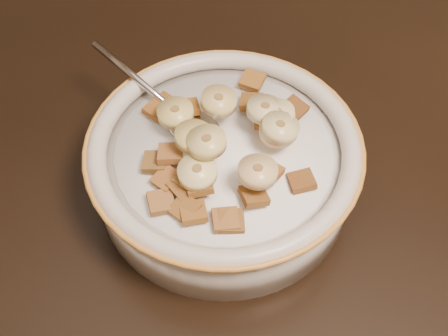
% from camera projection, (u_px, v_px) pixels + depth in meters
% --- Properties ---
extents(table, '(1.43, 0.95, 0.04)m').
position_uv_depth(table, '(323.00, 180.00, 0.55)').
color(table, black).
rests_on(table, floor).
extents(cereal_bowl, '(0.23, 0.23, 0.05)m').
position_uv_depth(cereal_bowl, '(224.00, 170.00, 0.50)').
color(cereal_bowl, silver).
rests_on(cereal_bowl, table).
extents(milk, '(0.19, 0.19, 0.00)m').
position_uv_depth(milk, '(224.00, 151.00, 0.48)').
color(milk, white).
rests_on(milk, cereal_bowl).
extents(spoon, '(0.06, 0.06, 0.01)m').
position_uv_depth(spoon, '(193.00, 126.00, 0.49)').
color(spoon, '#B4B4B4').
rests_on(spoon, cereal_bowl).
extents(cereal_square_0, '(0.03, 0.03, 0.01)m').
position_uv_depth(cereal_square_0, '(231.00, 221.00, 0.43)').
color(cereal_square_0, brown).
rests_on(cereal_square_0, milk).
extents(cereal_square_1, '(0.03, 0.03, 0.01)m').
position_uv_depth(cereal_square_1, '(294.00, 109.00, 0.50)').
color(cereal_square_1, brown).
rests_on(cereal_square_1, milk).
extents(cereal_square_2, '(0.03, 0.03, 0.01)m').
position_uv_depth(cereal_square_2, '(164.00, 105.00, 0.50)').
color(cereal_square_2, brown).
rests_on(cereal_square_2, milk).
extents(cereal_square_3, '(0.02, 0.02, 0.01)m').
position_uv_depth(cereal_square_3, '(157.00, 110.00, 0.50)').
color(cereal_square_3, brown).
rests_on(cereal_square_3, milk).
extents(cereal_square_4, '(0.03, 0.03, 0.01)m').
position_uv_depth(cereal_square_4, '(193.00, 212.00, 0.43)').
color(cereal_square_4, brown).
rests_on(cereal_square_4, milk).
extents(cereal_square_5, '(0.03, 0.03, 0.01)m').
position_uv_depth(cereal_square_5, '(188.00, 107.00, 0.49)').
color(cereal_square_5, '#9D571C').
rests_on(cereal_square_5, milk).
extents(cereal_square_6, '(0.03, 0.03, 0.01)m').
position_uv_depth(cereal_square_6, '(265.00, 119.00, 0.48)').
color(cereal_square_6, '#8F5C22').
rests_on(cereal_square_6, milk).
extents(cereal_square_7, '(0.03, 0.03, 0.01)m').
position_uv_depth(cereal_square_7, '(185.00, 209.00, 0.43)').
color(cereal_square_7, brown).
rests_on(cereal_square_7, milk).
extents(cereal_square_8, '(0.03, 0.03, 0.01)m').
position_uv_depth(cereal_square_8, '(184.00, 186.00, 0.44)').
color(cereal_square_8, brown).
rests_on(cereal_square_8, milk).
extents(cereal_square_9, '(0.03, 0.03, 0.01)m').
position_uv_depth(cereal_square_9, '(226.00, 220.00, 0.43)').
color(cereal_square_9, olive).
rests_on(cereal_square_9, milk).
extents(cereal_square_10, '(0.03, 0.03, 0.01)m').
position_uv_depth(cereal_square_10, '(265.00, 107.00, 0.49)').
color(cereal_square_10, '#9C6533').
rests_on(cereal_square_10, milk).
extents(cereal_square_11, '(0.02, 0.03, 0.01)m').
position_uv_depth(cereal_square_11, '(251.00, 102.00, 0.50)').
color(cereal_square_11, brown).
rests_on(cereal_square_11, milk).
extents(cereal_square_12, '(0.03, 0.03, 0.01)m').
position_uv_depth(cereal_square_12, '(161.00, 202.00, 0.44)').
color(cereal_square_12, brown).
rests_on(cereal_square_12, milk).
extents(cereal_square_13, '(0.03, 0.03, 0.01)m').
position_uv_depth(cereal_square_13, '(155.00, 162.00, 0.46)').
color(cereal_square_13, brown).
rests_on(cereal_square_13, milk).
extents(cereal_square_14, '(0.03, 0.03, 0.01)m').
position_uv_depth(cereal_square_14, '(254.00, 196.00, 0.44)').
color(cereal_square_14, brown).
rests_on(cereal_square_14, milk).
extents(cereal_square_15, '(0.02, 0.02, 0.01)m').
position_uv_depth(cereal_square_15, '(268.00, 172.00, 0.45)').
color(cereal_square_15, brown).
rests_on(cereal_square_15, milk).
extents(cereal_square_16, '(0.03, 0.03, 0.01)m').
position_uv_depth(cereal_square_16, '(170.00, 153.00, 0.46)').
color(cereal_square_16, '#995A2C').
rests_on(cereal_square_16, milk).
extents(cereal_square_17, '(0.02, 0.02, 0.01)m').
position_uv_depth(cereal_square_17, '(252.00, 80.00, 0.52)').
color(cereal_square_17, brown).
rests_on(cereal_square_17, milk).
extents(cereal_square_18, '(0.03, 0.03, 0.01)m').
position_uv_depth(cereal_square_18, '(302.00, 181.00, 0.45)').
color(cereal_square_18, brown).
rests_on(cereal_square_18, milk).
extents(cereal_square_19, '(0.02, 0.02, 0.01)m').
position_uv_depth(cereal_square_19, '(188.00, 181.00, 0.44)').
color(cereal_square_19, olive).
rests_on(cereal_square_19, milk).
extents(cereal_square_20, '(0.03, 0.03, 0.01)m').
position_uv_depth(cereal_square_20, '(167.00, 179.00, 0.45)').
color(cereal_square_20, '#9B5A29').
rests_on(cereal_square_20, milk).
extents(cereal_square_21, '(0.03, 0.03, 0.01)m').
position_uv_depth(cereal_square_21, '(200.00, 185.00, 0.44)').
color(cereal_square_21, olive).
rests_on(cereal_square_21, milk).
extents(banana_slice_0, '(0.04, 0.04, 0.01)m').
position_uv_depth(banana_slice_0, '(219.00, 101.00, 0.48)').
color(banana_slice_0, '#F1D685').
rests_on(banana_slice_0, milk).
extents(banana_slice_1, '(0.04, 0.04, 0.01)m').
position_uv_depth(banana_slice_1, '(265.00, 109.00, 0.47)').
color(banana_slice_1, '#D1BC84').
rests_on(banana_slice_1, milk).
extents(banana_slice_2, '(0.04, 0.04, 0.01)m').
position_uv_depth(banana_slice_2, '(258.00, 172.00, 0.43)').
color(banana_slice_2, '#F8D181').
rests_on(banana_slice_2, milk).
extents(banana_slice_3, '(0.04, 0.04, 0.01)m').
position_uv_depth(banana_slice_3, '(175.00, 113.00, 0.47)').
color(banana_slice_3, '#E1C36D').
rests_on(banana_slice_3, milk).
extents(banana_slice_4, '(0.03, 0.03, 0.02)m').
position_uv_depth(banana_slice_4, '(277.00, 116.00, 0.47)').
color(banana_slice_4, beige).
rests_on(banana_slice_4, milk).
extents(banana_slice_5, '(0.03, 0.03, 0.01)m').
position_uv_depth(banana_slice_5, '(207.00, 142.00, 0.44)').
color(banana_slice_5, tan).
rests_on(banana_slice_5, milk).
extents(banana_slice_6, '(0.04, 0.04, 0.01)m').
position_uv_depth(banana_slice_6, '(278.00, 130.00, 0.46)').
color(banana_slice_6, beige).
rests_on(banana_slice_6, milk).
extents(banana_slice_7, '(0.04, 0.04, 0.01)m').
position_uv_depth(banana_slice_7, '(194.00, 137.00, 0.45)').
color(banana_slice_7, tan).
rests_on(banana_slice_7, milk).
extents(banana_slice_8, '(0.04, 0.04, 0.02)m').
position_uv_depth(banana_slice_8, '(280.00, 128.00, 0.45)').
color(banana_slice_8, '#DFD187').
rests_on(banana_slice_8, milk).
extents(banana_slice_9, '(0.04, 0.04, 0.01)m').
position_uv_depth(banana_slice_9, '(197.00, 172.00, 0.43)').
color(banana_slice_9, '#FFF59F').
rests_on(banana_slice_9, milk).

